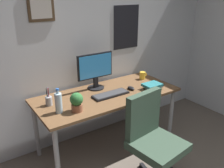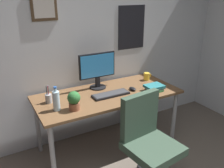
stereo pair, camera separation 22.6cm
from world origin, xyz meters
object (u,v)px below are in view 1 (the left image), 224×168
Objects in this scene: office_chair at (152,137)px; book_stack_left at (152,86)px; water_bottle at (58,103)px; keyboard at (111,94)px; computer_mouse at (131,88)px; potted_plant at (77,101)px; pen_cup at (49,100)px; monitor at (95,70)px; coffee_mug_near at (143,75)px.

office_chair is 0.76m from book_stack_left.
water_bottle reaches higher than office_chair.
office_chair is 2.21× the size of keyboard.
potted_plant is (-0.79, -0.13, 0.09)m from computer_mouse.
water_bottle is 0.22m from pen_cup.
office_chair is 0.75m from computer_mouse.
water_bottle reaches higher than book_stack_left.
monitor reaches higher than book_stack_left.
keyboard is at bearing 4.98° from water_bottle.
computer_mouse is (0.27, 0.67, 0.22)m from office_chair.
book_stack_left is at bearing 47.62° from office_chair.
pen_cup is at bearing 167.27° from keyboard.
computer_mouse is at bearing 68.38° from office_chair.
coffee_mug_near is (0.69, -0.07, -0.19)m from monitor.
keyboard is at bearing -162.22° from coffee_mug_near.
monitor reaches higher than water_bottle.
potted_plant is (-0.46, -0.41, -0.13)m from monitor.
office_chair is 4.87× the size of potted_plant.
computer_mouse is 0.96× the size of coffee_mug_near.
water_bottle reaches higher than computer_mouse.
keyboard is at bearing -84.08° from monitor.
office_chair is 4.22× the size of book_stack_left.
office_chair is at bearing -111.62° from computer_mouse.
pen_cup is at bearing 171.44° from computer_mouse.
keyboard is 1.91× the size of book_stack_left.
pen_cup is (-0.67, 0.15, 0.04)m from keyboard.
potted_plant is at bearing -170.34° from computer_mouse.
book_stack_left is (0.22, -0.13, 0.02)m from computer_mouse.
computer_mouse is 0.56× the size of potted_plant.
potted_plant is 0.98× the size of pen_cup.
office_chair is 1.11m from pen_cup.
coffee_mug_near is (0.62, 0.88, 0.25)m from office_chair.
book_stack_left is (1.17, -0.07, -0.07)m from water_bottle.
coffee_mug_near is (0.66, 0.21, 0.04)m from keyboard.
computer_mouse is 0.49× the size of book_stack_left.
water_bottle is at bearing -176.27° from computer_mouse.
monitor is at bearing 143.30° from book_stack_left.
potted_plant is (-0.49, -0.13, 0.09)m from keyboard.
coffee_mug_near is 0.57× the size of pen_cup.
book_stack_left is at bearing -3.58° from water_bottle.
office_chair is at bearing -132.38° from book_stack_left.
water_bottle is at bearing 155.28° from potted_plant.
water_bottle is at bearing -83.04° from pen_cup.
potted_plant is at bearing -165.22° from keyboard.
office_chair reaches higher than pen_cup.
potted_plant is at bearing -56.88° from pen_cup.
book_stack_left reaches higher than keyboard.
pen_cup is (-0.64, -0.13, -0.19)m from monitor.
water_bottle is at bearing -168.40° from coffee_mug_near.
computer_mouse is at bearing 1.04° from keyboard.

